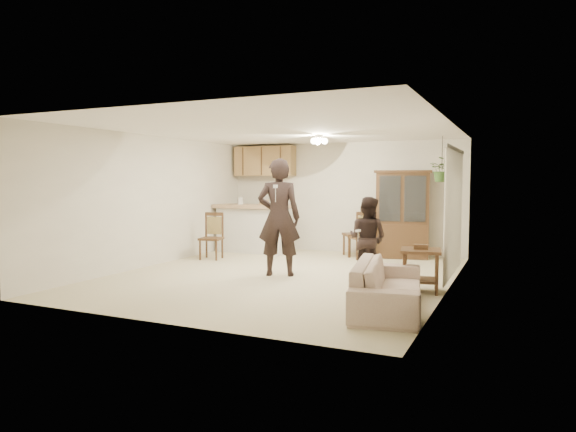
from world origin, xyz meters
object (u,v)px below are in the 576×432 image
at_px(adult, 279,224).
at_px(child, 367,239).
at_px(chair_hutch_right, 361,245).
at_px(chair_hutch_left, 355,242).
at_px(side_table, 421,269).
at_px(china_hutch, 402,215).
at_px(chair_bar, 211,246).
at_px(sofa, 388,280).

distance_m(adult, child, 1.54).
height_order(adult, chair_hutch_right, adult).
distance_m(chair_hutch_left, chair_hutch_right, 0.35).
height_order(side_table, chair_hutch_left, chair_hutch_left).
bearing_deg(adult, child, 169.80).
relative_size(child, chair_hutch_right, 1.35).
xyz_separation_m(adult, chair_hutch_left, (0.53, 2.73, -0.60)).
relative_size(china_hutch, side_table, 2.65).
xyz_separation_m(chair_bar, chair_hutch_left, (2.60, 1.65, 0.03)).
height_order(child, side_table, child).
xyz_separation_m(side_table, chair_hutch_left, (-1.93, 3.02, -0.03)).
height_order(sofa, china_hutch, china_hutch).
height_order(sofa, chair_hutch_right, chair_hutch_right).
bearing_deg(china_hutch, sofa, -91.88).
distance_m(sofa, adult, 2.76).
bearing_deg(chair_hutch_right, sofa, 69.53).
bearing_deg(adult, chair_bar, -46.16).
bearing_deg(chair_hutch_left, sofa, -11.78).
xyz_separation_m(adult, china_hutch, (1.51, 2.88, 0.01)).
distance_m(sofa, child, 1.91).
distance_m(child, chair_hutch_left, 2.71).
relative_size(adult, chair_hutch_left, 1.69).
height_order(side_table, chair_bar, chair_bar).
relative_size(side_table, chair_bar, 0.72).
xyz_separation_m(chair_hutch_left, chair_hutch_right, (0.22, -0.27, -0.02)).
xyz_separation_m(sofa, adult, (-2.26, 1.50, 0.53)).
xyz_separation_m(sofa, chair_hutch_right, (-1.51, 3.96, -0.08)).
xyz_separation_m(sofa, side_table, (0.20, 1.21, -0.04)).
bearing_deg(child, side_table, 163.92).
height_order(adult, side_table, adult).
bearing_deg(side_table, child, 151.70).
relative_size(sofa, chair_bar, 1.93).
distance_m(china_hutch, chair_bar, 4.06).
height_order(sofa, adult, adult).
relative_size(china_hutch, chair_hutch_right, 1.85).
xyz_separation_m(sofa, china_hutch, (-0.75, 4.38, 0.55)).
xyz_separation_m(sofa, child, (-0.76, 1.72, 0.31)).
xyz_separation_m(sofa, chair_bar, (-4.33, 2.57, -0.09)).
distance_m(adult, side_table, 2.54).
xyz_separation_m(china_hutch, chair_bar, (-3.58, -1.81, -0.64)).
bearing_deg(sofa, chair_hutch_left, 12.06).
relative_size(side_table, chair_hutch_left, 0.66).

